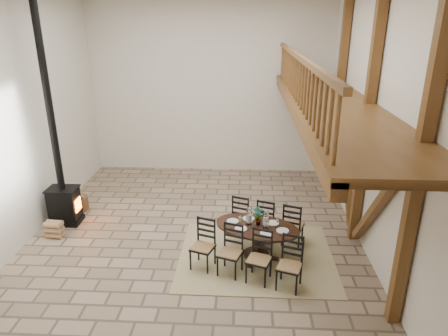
# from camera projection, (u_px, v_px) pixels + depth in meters

# --- Properties ---
(ground) EXTENTS (8.00, 8.00, 0.00)m
(ground) POSITION_uv_depth(u_px,v_px,m) (196.00, 233.00, 8.74)
(ground) COLOR #9D8369
(ground) RESTS_ON ground
(room_shell) EXTENTS (7.02, 8.02, 5.01)m
(room_shell) POSITION_uv_depth(u_px,v_px,m) (254.00, 96.00, 7.62)
(room_shell) COLOR silver
(room_shell) RESTS_ON ground
(rug) EXTENTS (3.00, 2.50, 0.02)m
(rug) POSITION_uv_depth(u_px,v_px,m) (256.00, 256.00, 7.88)
(rug) COLOR tan
(rug) RESTS_ON ground
(dining_table) EXTENTS (2.26, 2.31, 1.06)m
(dining_table) POSITION_uv_depth(u_px,v_px,m) (255.00, 242.00, 7.69)
(dining_table) COLOR black
(dining_table) RESTS_ON ground
(wood_stove) EXTENTS (0.67, 0.52, 5.00)m
(wood_stove) POSITION_uv_depth(u_px,v_px,m) (60.00, 177.00, 8.81)
(wood_stove) COLOR black
(wood_stove) RESTS_ON ground
(log_basket) EXTENTS (0.51, 0.51, 0.42)m
(log_basket) POSITION_uv_depth(u_px,v_px,m) (78.00, 203.00, 9.74)
(log_basket) COLOR brown
(log_basket) RESTS_ON ground
(log_stack) EXTENTS (0.38, 0.27, 0.37)m
(log_stack) POSITION_uv_depth(u_px,v_px,m) (54.00, 229.00, 8.52)
(log_stack) COLOR tan
(log_stack) RESTS_ON ground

